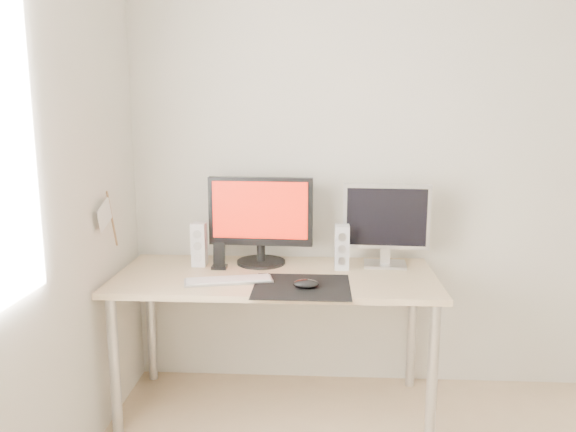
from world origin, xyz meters
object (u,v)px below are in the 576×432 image
object	(u,v)px
second_monitor	(386,221)
phone_dock	(219,261)
desk	(276,289)
speaker_right	(342,247)
speaker_left	(199,244)
keyboard	(229,280)
mouse	(306,284)
main_monitor	(261,217)

from	to	relation	value
second_monitor	phone_dock	distance (m)	0.89
desk	speaker_right	world-z (taller)	speaker_right
second_monitor	speaker_left	bearing A→B (deg)	-177.15
keyboard	phone_dock	world-z (taller)	phone_dock
desk	speaker_left	size ratio (longest dim) A/B	6.95
mouse	keyboard	xyz separation A→B (m)	(-0.37, 0.09, -0.02)
second_monitor	phone_dock	world-z (taller)	second_monitor
speaker_right	keyboard	world-z (taller)	speaker_right
mouse	second_monitor	size ratio (longest dim) A/B	0.26
mouse	desk	xyz separation A→B (m)	(-0.16, 0.23, -0.10)
main_monitor	speaker_right	distance (m)	0.45
speaker_left	main_monitor	bearing A→B (deg)	8.24
second_monitor	speaker_left	xyz separation A→B (m)	(-0.98, -0.05, -0.13)
main_monitor	mouse	bearing A→B (deg)	-58.80
second_monitor	mouse	bearing A→B (deg)	-134.32
desk	second_monitor	distance (m)	0.68
main_monitor	phone_dock	distance (m)	0.31
desk	phone_dock	bearing A→B (deg)	163.75
main_monitor	keyboard	distance (m)	0.43
speaker_right	main_monitor	bearing A→B (deg)	171.05
main_monitor	keyboard	bearing A→B (deg)	-110.50
mouse	phone_dock	bearing A→B (deg)	145.51
main_monitor	speaker_left	size ratio (longest dim) A/B	2.40
second_monitor	speaker_left	distance (m)	0.99
desk	second_monitor	world-z (taller)	second_monitor
second_monitor	keyboard	world-z (taller)	second_monitor
speaker_left	phone_dock	xyz separation A→B (m)	(0.11, -0.05, -0.07)
mouse	main_monitor	distance (m)	0.54
desk	speaker_left	distance (m)	0.48
second_monitor	phone_dock	size ratio (longest dim) A/B	3.26
second_monitor	speaker_right	world-z (taller)	second_monitor
speaker_left	speaker_right	size ratio (longest dim) A/B	1.00
desk	speaker_right	xyz separation A→B (m)	(0.33, 0.12, 0.19)
main_monitor	desk	bearing A→B (deg)	-63.72
keyboard	main_monitor	bearing A→B (deg)	69.50
desk	keyboard	distance (m)	0.27
second_monitor	keyboard	bearing A→B (deg)	-157.15
desk	speaker_right	bearing A→B (deg)	19.78
second_monitor	main_monitor	bearing A→B (deg)	-179.80
second_monitor	speaker_right	xyz separation A→B (m)	(-0.23, -0.07, -0.13)
desk	speaker_right	size ratio (longest dim) A/B	6.95
speaker_right	second_monitor	bearing A→B (deg)	16.77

